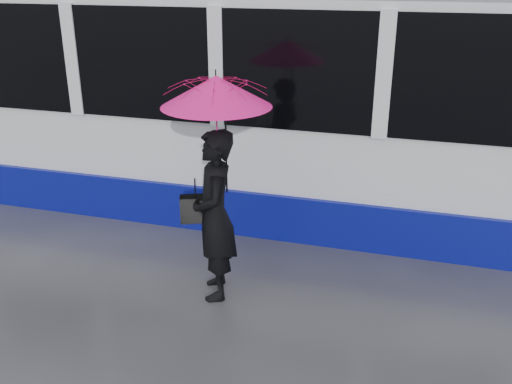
% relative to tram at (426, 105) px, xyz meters
% --- Properties ---
extents(ground, '(90.00, 90.00, 0.00)m').
position_rel_tram_xyz_m(ground, '(-1.51, -2.50, -1.64)').
color(ground, '#2F2F35').
rests_on(ground, ground).
extents(rails, '(34.00, 1.51, 0.02)m').
position_rel_tram_xyz_m(rails, '(-1.51, -0.00, -1.63)').
color(rails, '#3F3D38').
rests_on(rails, ground).
extents(tram, '(26.00, 2.56, 3.35)m').
position_rel_tram_xyz_m(tram, '(0.00, 0.00, 0.00)').
color(tram, white).
rests_on(tram, ground).
extents(woman, '(0.67, 0.79, 1.85)m').
position_rel_tram_xyz_m(woman, '(-2.01, -2.69, -0.71)').
color(woman, black).
rests_on(woman, ground).
extents(umbrella, '(1.42, 1.42, 1.25)m').
position_rel_tram_xyz_m(umbrella, '(-1.96, -2.69, 0.39)').
color(umbrella, '#E01253').
rests_on(umbrella, ground).
extents(handbag, '(0.36, 0.26, 0.47)m').
position_rel_tram_xyz_m(handbag, '(-2.23, -2.67, -0.67)').
color(handbag, black).
rests_on(handbag, ground).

